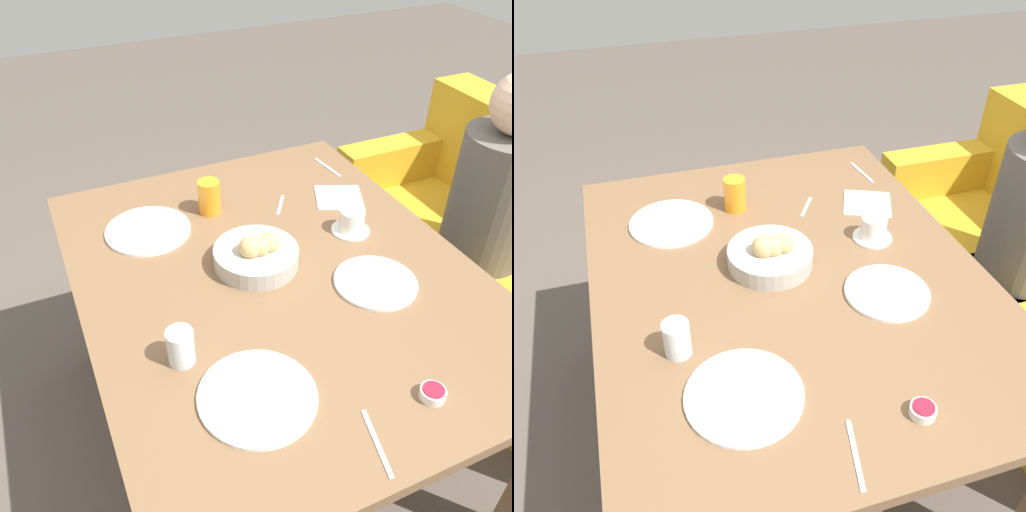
{
  "view_description": "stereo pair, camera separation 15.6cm",
  "coord_description": "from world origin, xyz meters",
  "views": [
    {
      "loc": [
        1.06,
        -0.54,
        1.75
      ],
      "look_at": [
        -0.06,
        -0.04,
        0.8
      ],
      "focal_mm": 38.0,
      "sensor_mm": 36.0,
      "label": 1
    },
    {
      "loc": [
        1.12,
        -0.4,
        1.75
      ],
      "look_at": [
        -0.06,
        -0.04,
        0.8
      ],
      "focal_mm": 38.0,
      "sensor_mm": 36.0,
      "label": 2
    }
  ],
  "objects": [
    {
      "name": "water_tumbler",
      "position": [
        0.2,
        -0.35,
        0.82
      ],
      "size": [
        0.07,
        0.07,
        0.09
      ],
      "color": "silver",
      "rests_on": "dining_table"
    },
    {
      "name": "bread_basket",
      "position": [
        -0.06,
        -0.04,
        0.81
      ],
      "size": [
        0.25,
        0.25,
        0.11
      ],
      "color": "#B2ADA3",
      "rests_on": "dining_table"
    },
    {
      "name": "spoon_coffee",
      "position": [
        -0.32,
        0.17,
        0.77
      ],
      "size": [
        0.11,
        0.08,
        0.0
      ],
      "color": "#B7B7BC",
      "rests_on": "dining_table"
    },
    {
      "name": "napkin",
      "position": [
        -0.28,
        0.37,
        0.77
      ],
      "size": [
        0.21,
        0.21,
        0.0
      ],
      "color": "silver",
      "rests_on": "dining_table"
    },
    {
      "name": "plate_near_left",
      "position": [
        -0.35,
        -0.28,
        0.77
      ],
      "size": [
        0.27,
        0.27,
        0.01
      ],
      "color": "white",
      "rests_on": "dining_table"
    },
    {
      "name": "fork_silver",
      "position": [
        -0.48,
        0.45,
        0.77
      ],
      "size": [
        0.16,
        0.03,
        0.0
      ],
      "color": "#B7B7BC",
      "rests_on": "dining_table"
    },
    {
      "name": "plate_near_right",
      "position": [
        0.38,
        -0.23,
        0.77
      ],
      "size": [
        0.27,
        0.27,
        0.01
      ],
      "color": "white",
      "rests_on": "dining_table"
    },
    {
      "name": "ground_plane",
      "position": [
        0.0,
        0.0,
        0.0
      ],
      "size": [
        10.0,
        10.0,
        0.0
      ],
      "primitive_type": "plane",
      "color": "#564C44"
    },
    {
      "name": "plate_far_center",
      "position": [
        0.16,
        0.23,
        0.77
      ],
      "size": [
        0.23,
        0.23,
        0.01
      ],
      "color": "white",
      "rests_on": "dining_table"
    },
    {
      "name": "jam_bowl_berry",
      "position": [
        0.53,
        0.12,
        0.78
      ],
      "size": [
        0.06,
        0.06,
        0.03
      ],
      "color": "white",
      "rests_on": "dining_table"
    },
    {
      "name": "juice_glass",
      "position": [
        -0.38,
        -0.06,
        0.83
      ],
      "size": [
        0.07,
        0.07,
        0.11
      ],
      "color": "orange",
      "rests_on": "dining_table"
    },
    {
      "name": "dining_table",
      "position": [
        0.0,
        0.0,
        0.68
      ],
      "size": [
        1.37,
        1.1,
        0.77
      ],
      "color": "brown",
      "rests_on": "ground_plane"
    },
    {
      "name": "knife_silver",
      "position": [
        0.58,
        -0.05,
        0.77
      ],
      "size": [
        0.16,
        0.05,
        0.0
      ],
      "color": "#B7B7BC",
      "rests_on": "dining_table"
    },
    {
      "name": "coffee_cup",
      "position": [
        -0.09,
        0.3,
        0.8
      ],
      "size": [
        0.12,
        0.12,
        0.08
      ],
      "color": "white",
      "rests_on": "dining_table"
    },
    {
      "name": "seated_person",
      "position": [
        -0.16,
        1.0,
        0.5
      ],
      "size": [
        0.33,
        0.43,
        1.16
      ],
      "color": "#23232D",
      "rests_on": "ground_plane"
    }
  ]
}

